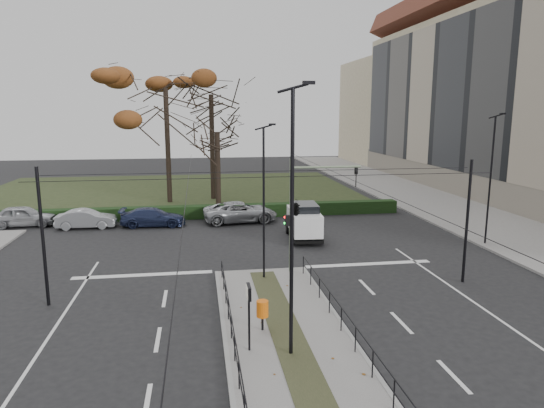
{
  "coord_description": "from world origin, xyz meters",
  "views": [
    {
      "loc": [
        -3.07,
        -18.92,
        8.18
      ],
      "look_at": [
        1.09,
        8.15,
        2.97
      ],
      "focal_mm": 32.0,
      "sensor_mm": 36.0,
      "label": 1
    }
  ],
  "objects_px": {
    "streetlamp_median_far": "(264,201)",
    "bare_tree_center": "(211,102)",
    "streetlamp_median_near": "(292,222)",
    "white_van": "(304,220)",
    "info_panel": "(249,300)",
    "litter_bin": "(262,309)",
    "bare_tree_near": "(217,138)",
    "traffic_light": "(298,207)",
    "parked_car_second": "(86,219)",
    "parked_car_third": "(153,217)",
    "streetlamp_sidewalk": "(491,179)",
    "parked_car_first": "(23,216)",
    "parked_car_fourth": "(240,212)",
    "rust_tree": "(165,88)"
  },
  "relations": [
    {
      "from": "parked_car_second",
      "to": "streetlamp_median_far",
      "type": "bearing_deg",
      "value": -139.68
    },
    {
      "from": "white_van",
      "to": "rust_tree",
      "type": "xyz_separation_m",
      "value": [
        -9.37,
        14.33,
        9.02
      ]
    },
    {
      "from": "traffic_light",
      "to": "parked_car_third",
      "type": "xyz_separation_m",
      "value": [
        -8.24,
        11.88,
        -2.83
      ]
    },
    {
      "from": "bare_tree_center",
      "to": "bare_tree_near",
      "type": "relative_size",
      "value": 1.49
    },
    {
      "from": "info_panel",
      "to": "streetlamp_sidewalk",
      "type": "height_order",
      "value": "streetlamp_sidewalk"
    },
    {
      "from": "litter_bin",
      "to": "info_panel",
      "type": "height_order",
      "value": "info_panel"
    },
    {
      "from": "parked_car_fourth",
      "to": "rust_tree",
      "type": "height_order",
      "value": "rust_tree"
    },
    {
      "from": "streetlamp_median_far",
      "to": "bare_tree_center",
      "type": "xyz_separation_m",
      "value": [
        -1.72,
        23.05,
        5.09
      ]
    },
    {
      "from": "white_van",
      "to": "bare_tree_center",
      "type": "height_order",
      "value": "bare_tree_center"
    },
    {
      "from": "info_panel",
      "to": "litter_bin",
      "type": "bearing_deg",
      "value": 66.1
    },
    {
      "from": "streetlamp_median_far",
      "to": "bare_tree_near",
      "type": "distance_m",
      "value": 17.65
    },
    {
      "from": "parked_car_first",
      "to": "traffic_light",
      "type": "bearing_deg",
      "value": -130.18
    },
    {
      "from": "rust_tree",
      "to": "streetlamp_median_far",
      "type": "bearing_deg",
      "value": -75.35
    },
    {
      "from": "streetlamp_sidewalk",
      "to": "white_van",
      "type": "height_order",
      "value": "streetlamp_sidewalk"
    },
    {
      "from": "litter_bin",
      "to": "info_panel",
      "type": "relative_size",
      "value": 0.49
    },
    {
      "from": "info_panel",
      "to": "white_van",
      "type": "distance_m",
      "value": 15.72
    },
    {
      "from": "litter_bin",
      "to": "parked_car_third",
      "type": "bearing_deg",
      "value": 106.75
    },
    {
      "from": "litter_bin",
      "to": "white_van",
      "type": "xyz_separation_m",
      "value": [
        4.53,
        13.33,
        0.26
      ]
    },
    {
      "from": "parked_car_second",
      "to": "bare_tree_center",
      "type": "xyz_separation_m",
      "value": [
        9.38,
        10.29,
        8.38
      ]
    },
    {
      "from": "info_panel",
      "to": "parked_car_first",
      "type": "relative_size",
      "value": 0.52
    },
    {
      "from": "streetlamp_median_near",
      "to": "streetlamp_median_far",
      "type": "height_order",
      "value": "streetlamp_median_near"
    },
    {
      "from": "white_van",
      "to": "streetlamp_median_near",
      "type": "bearing_deg",
      "value": -103.96
    },
    {
      "from": "litter_bin",
      "to": "parked_car_second",
      "type": "distance_m",
      "value": 21.19
    },
    {
      "from": "parked_car_first",
      "to": "bare_tree_center",
      "type": "distance_m",
      "value": 18.62
    },
    {
      "from": "streetlamp_median_far",
      "to": "bare_tree_center",
      "type": "height_order",
      "value": "bare_tree_center"
    },
    {
      "from": "streetlamp_median_near",
      "to": "streetlamp_sidewalk",
      "type": "height_order",
      "value": "streetlamp_median_near"
    },
    {
      "from": "streetlamp_median_far",
      "to": "parked_car_third",
      "type": "height_order",
      "value": "streetlamp_median_far"
    },
    {
      "from": "white_van",
      "to": "info_panel",
      "type": "bearing_deg",
      "value": -109.28
    },
    {
      "from": "parked_car_fourth",
      "to": "bare_tree_near",
      "type": "distance_m",
      "value": 7.04
    },
    {
      "from": "streetlamp_median_far",
      "to": "parked_car_first",
      "type": "height_order",
      "value": "streetlamp_median_far"
    },
    {
      "from": "streetlamp_median_far",
      "to": "white_van",
      "type": "relative_size",
      "value": 1.69
    },
    {
      "from": "streetlamp_median_near",
      "to": "white_van",
      "type": "height_order",
      "value": "streetlamp_median_near"
    },
    {
      "from": "parked_car_third",
      "to": "bare_tree_near",
      "type": "distance_m",
      "value": 8.77
    },
    {
      "from": "parked_car_second",
      "to": "parked_car_first",
      "type": "bearing_deg",
      "value": 74.31
    },
    {
      "from": "info_panel",
      "to": "streetlamp_median_far",
      "type": "xyz_separation_m",
      "value": [
        1.53,
        7.28,
        1.99
      ]
    },
    {
      "from": "traffic_light",
      "to": "white_van",
      "type": "height_order",
      "value": "traffic_light"
    },
    {
      "from": "streetlamp_median_far",
      "to": "rust_tree",
      "type": "xyz_separation_m",
      "value": [
        -5.72,
        21.87,
        6.27
      ]
    },
    {
      "from": "parked_car_first",
      "to": "parked_car_third",
      "type": "distance_m",
      "value": 9.39
    },
    {
      "from": "bare_tree_center",
      "to": "bare_tree_near",
      "type": "bearing_deg",
      "value": -87.42
    },
    {
      "from": "traffic_light",
      "to": "streetlamp_median_near",
      "type": "bearing_deg",
      "value": -102.9
    },
    {
      "from": "traffic_light",
      "to": "info_panel",
      "type": "distance_m",
      "value": 8.88
    },
    {
      "from": "traffic_light",
      "to": "streetlamp_median_far",
      "type": "relative_size",
      "value": 0.77
    },
    {
      "from": "streetlamp_median_near",
      "to": "parked_car_second",
      "type": "relative_size",
      "value": 2.18
    },
    {
      "from": "streetlamp_median_near",
      "to": "parked_car_third",
      "type": "bearing_deg",
      "value": 107.13
    },
    {
      "from": "parked_car_third",
      "to": "info_panel",
      "type": "bearing_deg",
      "value": -162.9
    },
    {
      "from": "parked_car_first",
      "to": "bare_tree_near",
      "type": "xyz_separation_m",
      "value": [
        14.25,
        3.47,
        5.32
      ]
    },
    {
      "from": "streetlamp_median_near",
      "to": "white_van",
      "type": "xyz_separation_m",
      "value": [
        3.8,
        15.27,
        -3.48
      ]
    },
    {
      "from": "info_panel",
      "to": "bare_tree_near",
      "type": "bearing_deg",
      "value": 89.87
    },
    {
      "from": "traffic_light",
      "to": "litter_bin",
      "type": "distance_m",
      "value": 7.56
    },
    {
      "from": "info_panel",
      "to": "streetlamp_median_far",
      "type": "height_order",
      "value": "streetlamp_median_far"
    }
  ]
}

